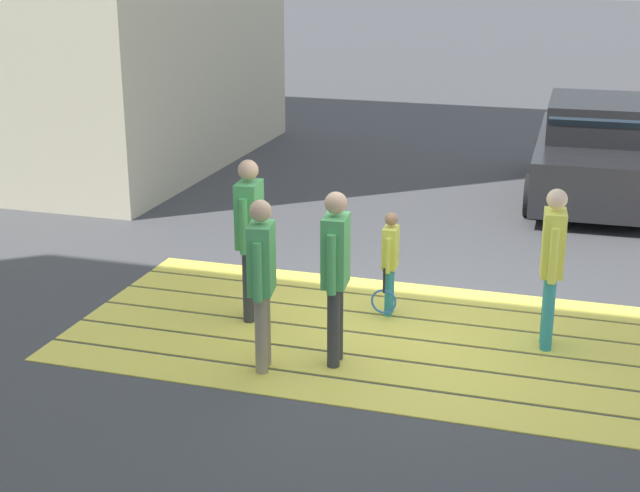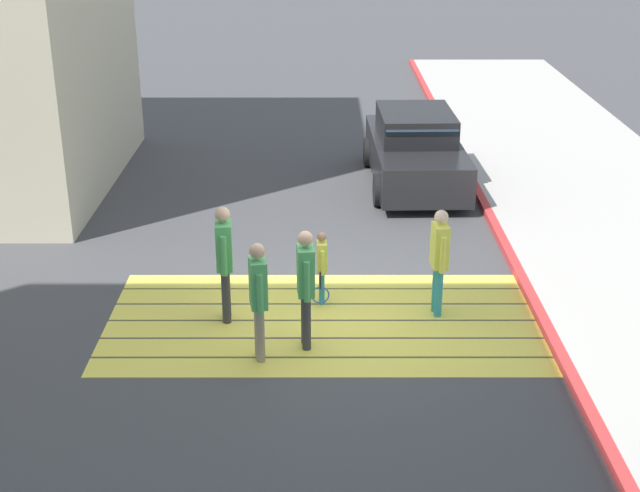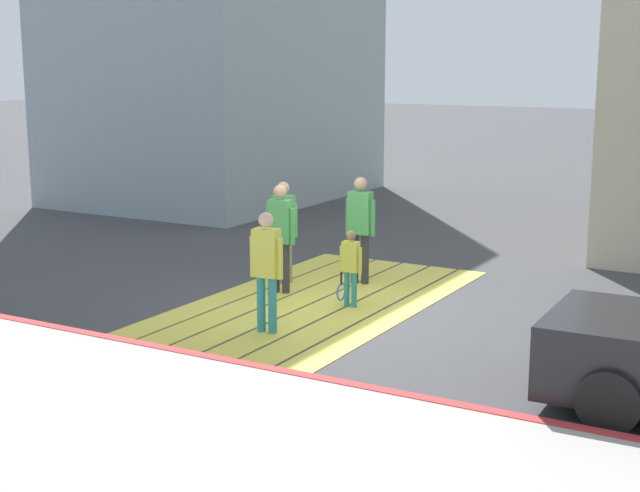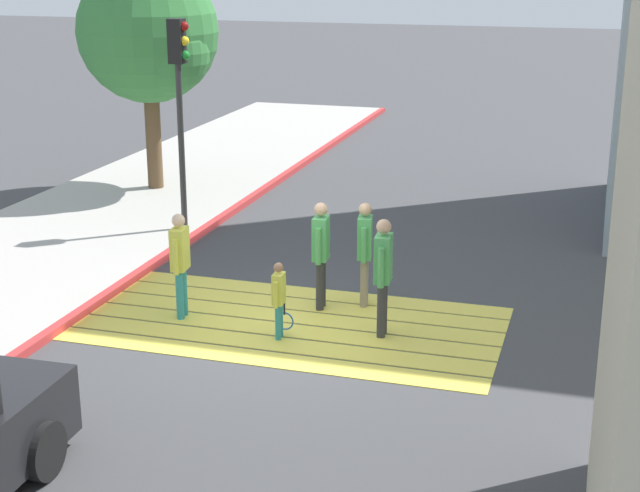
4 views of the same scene
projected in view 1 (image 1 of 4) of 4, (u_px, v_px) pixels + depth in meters
The scene contains 8 objects.
ground_plane at pixel (377, 336), 9.82m from camera, with size 120.00×120.00×0.00m, color #424244.
crosswalk_stripes at pixel (377, 335), 9.82m from camera, with size 6.40×3.25×0.01m.
car_parked_near_curb at pixel (595, 153), 14.86m from camera, with size 2.07×4.35×1.57m.
pedestrian_adult_lead at pixel (262, 273), 8.75m from camera, with size 0.28×0.49×1.71m.
pedestrian_adult_trailing at pixel (336, 266), 8.87m from camera, with size 0.26×0.51×1.75m.
pedestrian_adult_side at pixel (552, 257), 9.25m from camera, with size 0.25×0.49×1.67m.
pedestrian_teen_behind at pixel (250, 228), 9.93m from camera, with size 0.26×0.52×1.79m.
pedestrian_child_with_racket at pixel (390, 259), 10.17m from camera, with size 0.28×0.37×1.18m.
Camera 1 is at (-2.08, 8.81, 3.98)m, focal length 52.32 mm.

